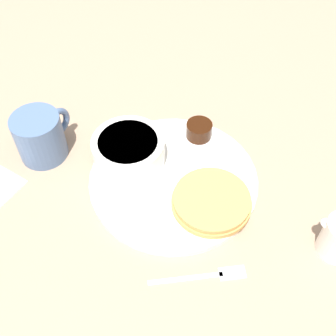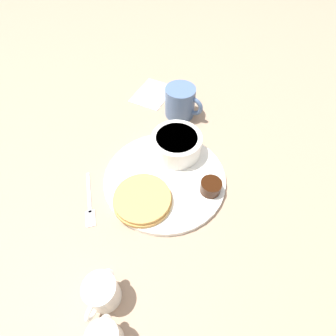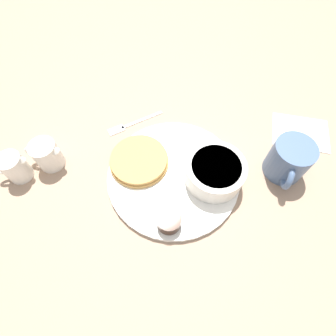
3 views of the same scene
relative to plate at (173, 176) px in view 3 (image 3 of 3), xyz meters
name	(u,v)px [view 3 (image 3 of 3)]	position (x,y,z in m)	size (l,w,h in m)	color
ground_plane	(173,177)	(0.00, 0.00, -0.01)	(4.00, 4.00, 0.00)	#9E7F66
plate	(173,176)	(0.00, 0.00, 0.00)	(0.28, 0.28, 0.01)	white
pancake_stack	(139,160)	(0.08, -0.02, 0.01)	(0.13, 0.13, 0.02)	tan
bowl	(215,170)	(-0.08, 0.00, 0.03)	(0.12, 0.12, 0.05)	white
syrup_cup	(170,221)	(0.00, 0.11, 0.02)	(0.05, 0.05, 0.03)	black
butter_ramekin	(227,182)	(-0.11, 0.01, 0.02)	(0.04, 0.04, 0.04)	white
coffee_mug	(289,160)	(-0.23, -0.04, 0.04)	(0.08, 0.11, 0.08)	slate
creamer_pitcher_near	(47,155)	(0.27, -0.01, 0.03)	(0.08, 0.05, 0.07)	white
creamer_pitcher_far	(15,167)	(0.33, 0.02, 0.03)	(0.07, 0.05, 0.07)	white
fork	(129,125)	(0.12, -0.13, 0.00)	(0.13, 0.09, 0.00)	silver
napkin	(301,132)	(-0.29, -0.15, 0.00)	(0.14, 0.11, 0.00)	white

